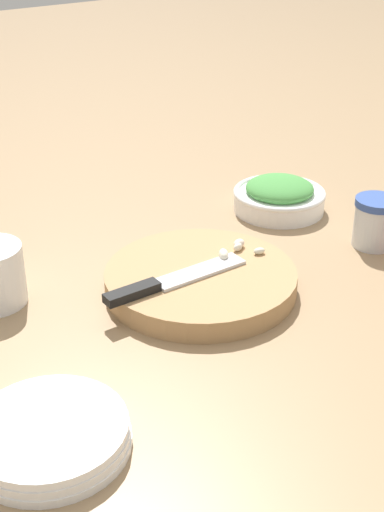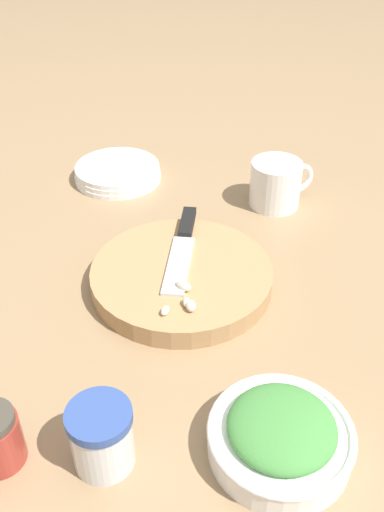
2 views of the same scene
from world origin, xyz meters
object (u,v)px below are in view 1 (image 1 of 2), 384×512
herb_bowl (279,196)px  spice_jar (375,222)px  plate_stack (49,435)px  cutting_board (199,281)px  garlic_cloves (236,249)px  chef_knife (168,281)px

herb_bowl → spice_jar: (0.03, -0.19, 0.01)m
herb_bowl → plate_stack: bearing=-153.7°
cutting_board → garlic_cloves: garlic_cloves is taller
chef_knife → spice_jar: (0.37, -0.05, 0.01)m
herb_bowl → spice_jar: 0.20m
chef_knife → spice_jar: size_ratio=2.75×
spice_jar → cutting_board: bearing=170.1°
cutting_board → garlic_cloves: (0.08, 0.01, 0.02)m
chef_knife → herb_bowl: (0.35, 0.14, -0.01)m
herb_bowl → plate_stack: (-0.61, -0.30, -0.01)m
garlic_cloves → plate_stack: 0.44m
garlic_cloves → spice_jar: (0.24, -0.07, 0.00)m
spice_jar → plate_stack: (-0.64, -0.11, -0.03)m
herb_bowl → garlic_cloves: bearing=-148.5°
garlic_cloves → cutting_board: bearing=-172.2°
cutting_board → herb_bowl: herb_bowl is taller
cutting_board → herb_bowl: (0.29, 0.14, 0.01)m
chef_knife → plate_stack: size_ratio=1.30×
cutting_board → plate_stack: (-0.32, -0.16, -0.00)m
plate_stack → spice_jar: bearing=9.6°
spice_jar → plate_stack: bearing=-170.4°
garlic_cloves → herb_bowl: herb_bowl is taller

